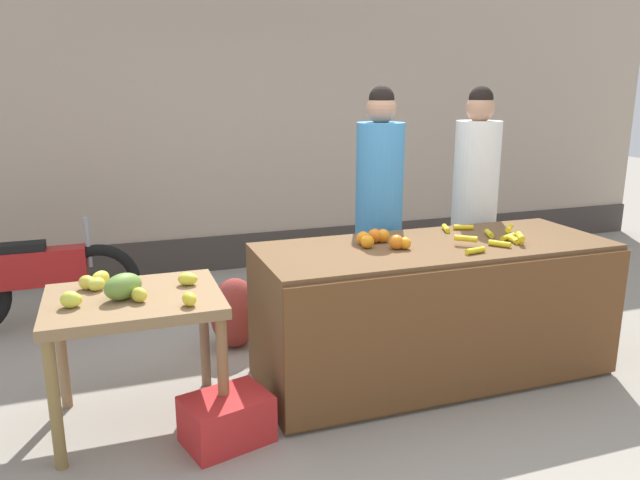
{
  "coord_description": "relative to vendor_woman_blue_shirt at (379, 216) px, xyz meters",
  "views": [
    {
      "loc": [
        -1.4,
        -3.28,
        1.86
      ],
      "look_at": [
        -0.19,
        0.15,
        0.94
      ],
      "focal_mm": 34.29,
      "sensor_mm": 36.0,
      "label": 1
    }
  ],
  "objects": [
    {
      "name": "ground_plane",
      "position": [
        -0.44,
        -0.67,
        -0.94
      ],
      "size": [
        24.0,
        24.0,
        0.0
      ],
      "primitive_type": "plane",
      "color": "gray"
    },
    {
      "name": "market_wall_back",
      "position": [
        -0.44,
        2.24,
        0.51
      ],
      "size": [
        9.88,
        0.23,
        2.96
      ],
      "color": "tan",
      "rests_on": "ground"
    },
    {
      "name": "fruit_stall_counter",
      "position": [
        0.09,
        -0.69,
        -0.5
      ],
      "size": [
        2.26,
        0.87,
        0.89
      ],
      "color": "brown",
      "rests_on": "ground"
    },
    {
      "name": "side_table_wooden",
      "position": [
        -1.76,
        -0.67,
        -0.29
      ],
      "size": [
        0.93,
        0.74,
        0.76
      ],
      "color": "olive",
      "rests_on": "ground"
    },
    {
      "name": "banana_bunch_pile",
      "position": [
        0.45,
        -0.71,
        -0.02
      ],
      "size": [
        0.61,
        0.67,
        0.07
      ],
      "color": "gold",
      "rests_on": "fruit_stall_counter"
    },
    {
      "name": "orange_pile",
      "position": [
        -0.26,
        -0.6,
        -0.01
      ],
      "size": [
        0.29,
        0.29,
        0.09
      ],
      "color": "orange",
      "rests_on": "fruit_stall_counter"
    },
    {
      "name": "mango_papaya_pile",
      "position": [
        -1.83,
        -0.67,
        -0.13
      ],
      "size": [
        0.74,
        0.62,
        0.14
      ],
      "color": "#D2DD45",
      "rests_on": "side_table_wooden"
    },
    {
      "name": "vendor_woman_blue_shirt",
      "position": [
        0.0,
        0.0,
        0.0
      ],
      "size": [
        0.34,
        0.34,
        1.86
      ],
      "color": "#33333D",
      "rests_on": "ground"
    },
    {
      "name": "vendor_woman_white_shirt",
      "position": [
        0.8,
        0.0,
        -0.0
      ],
      "size": [
        0.34,
        0.34,
        1.86
      ],
      "color": "#33333D",
      "rests_on": "ground"
    },
    {
      "name": "parked_motorcycle",
      "position": [
        -2.45,
        1.0,
        -0.54
      ],
      "size": [
        1.6,
        0.18,
        0.88
      ],
      "color": "black",
      "rests_on": "ground"
    },
    {
      "name": "produce_crate",
      "position": [
        -1.34,
        -1.03,
        -0.81
      ],
      "size": [
        0.51,
        0.43,
        0.26
      ],
      "primitive_type": "cube",
      "rotation": [
        0.0,
        0.0,
        0.27
      ],
      "color": "red",
      "rests_on": "ground"
    },
    {
      "name": "produce_sack",
      "position": [
        -1.05,
        0.17,
        -0.68
      ],
      "size": [
        0.38,
        0.33,
        0.52
      ],
      "primitive_type": "ellipsoid",
      "rotation": [
        0.0,
        0.0,
        0.08
      ],
      "color": "maroon",
      "rests_on": "ground"
    }
  ]
}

